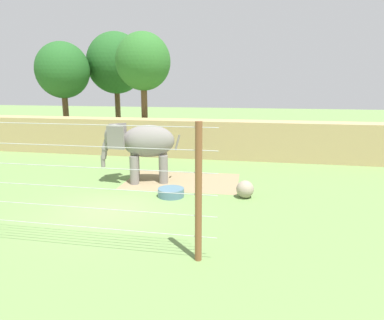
% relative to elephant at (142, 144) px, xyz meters
% --- Properties ---
extents(ground_plane, '(120.00, 120.00, 0.00)m').
position_rel_elephant_xyz_m(ground_plane, '(-0.02, -3.97, -1.85)').
color(ground_plane, '#6B8E4C').
extents(dirt_patch, '(5.52, 3.81, 0.01)m').
position_rel_elephant_xyz_m(dirt_patch, '(1.84, 0.46, -1.85)').
color(dirt_patch, '#937F5B').
rests_on(dirt_patch, ground).
extents(embankment_wall, '(36.00, 1.80, 2.38)m').
position_rel_elephant_xyz_m(embankment_wall, '(-0.02, 6.46, -0.66)').
color(embankment_wall, tan).
rests_on(embankment_wall, ground).
extents(elephant, '(3.65, 2.11, 2.80)m').
position_rel_elephant_xyz_m(elephant, '(0.00, 0.00, 0.00)').
color(elephant, gray).
rests_on(elephant, ground).
extents(enrichment_ball, '(0.73, 0.73, 0.73)m').
position_rel_elephant_xyz_m(enrichment_ball, '(4.94, -1.53, -1.49)').
color(enrichment_ball, gray).
rests_on(enrichment_ball, ground).
extents(cable_fence, '(9.00, 0.18, 3.71)m').
position_rel_elephant_xyz_m(cable_fence, '(-0.02, -7.08, 0.02)').
color(cable_fence, brown).
rests_on(cable_fence, ground).
extents(water_tub, '(1.10, 1.10, 0.35)m').
position_rel_elephant_xyz_m(water_tub, '(1.90, -1.97, -1.67)').
color(water_tub, slate).
rests_on(water_tub, ground).
extents(tree_far_left, '(4.01, 4.01, 7.79)m').
position_rel_elephant_xyz_m(tree_far_left, '(-9.45, 9.30, 3.78)').
color(tree_far_left, brown).
rests_on(tree_far_left, ground).
extents(tree_left_of_centre, '(3.82, 3.82, 8.19)m').
position_rel_elephant_xyz_m(tree_left_of_centre, '(-2.76, 8.50, 4.27)').
color(tree_left_of_centre, brown).
rests_on(tree_left_of_centre, ground).
extents(tree_behind_wall, '(4.77, 4.77, 8.86)m').
position_rel_elephant_xyz_m(tree_behind_wall, '(-6.53, 12.59, 4.47)').
color(tree_behind_wall, brown).
rests_on(tree_behind_wall, ground).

